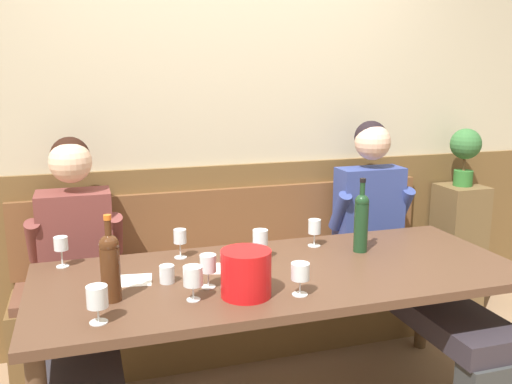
{
  "coord_description": "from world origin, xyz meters",
  "views": [
    {
      "loc": [
        -0.84,
        -2.18,
        1.63
      ],
      "look_at": [
        -0.02,
        0.43,
        1.04
      ],
      "focal_mm": 39.04,
      "sensor_mm": 36.0,
      "label": 1
    }
  ],
  "objects_px": {
    "potted_plant": "(465,150)",
    "person_center_left_seat": "(78,284)",
    "wine_glass_near_bucket": "(97,299)",
    "wine_glass_center_front": "(300,273)",
    "wall_bench": "(239,302)",
    "ice_bucket": "(246,273)",
    "water_tumbler_center": "(167,274)",
    "wine_glass_mid_right": "(314,228)",
    "wine_glass_right_end": "(260,239)",
    "wine_glass_center_rear": "(208,265)",
    "wine_glass_by_bottle": "(61,245)",
    "dining_table": "(281,286)",
    "wine_bottle_amber_mid": "(110,265)",
    "person_left_seat": "(401,251)",
    "wine_bottle_green_tall": "(361,220)",
    "wine_glass_left_end": "(180,238)",
    "wine_glass_mid_left": "(193,278)"
  },
  "relations": [
    {
      "from": "wine_glass_by_bottle",
      "to": "water_tumbler_center",
      "type": "relative_size",
      "value": 1.88
    },
    {
      "from": "person_center_left_seat",
      "to": "ice_bucket",
      "type": "distance_m",
      "value": 0.91
    },
    {
      "from": "wine_glass_right_end",
      "to": "wine_glass_center_rear",
      "type": "bearing_deg",
      "value": -138.79
    },
    {
      "from": "wine_glass_right_end",
      "to": "wine_glass_mid_left",
      "type": "distance_m",
      "value": 0.57
    },
    {
      "from": "wine_bottle_amber_mid",
      "to": "water_tumbler_center",
      "type": "bearing_deg",
      "value": 27.66
    },
    {
      "from": "wine_glass_center_front",
      "to": "wine_glass_right_end",
      "type": "bearing_deg",
      "value": 92.13
    },
    {
      "from": "wine_glass_center_rear",
      "to": "wine_glass_center_front",
      "type": "distance_m",
      "value": 0.39
    },
    {
      "from": "wine_glass_by_bottle",
      "to": "wine_glass_mid_right",
      "type": "bearing_deg",
      "value": -3.0
    },
    {
      "from": "wine_glass_near_bucket",
      "to": "dining_table",
      "type": "bearing_deg",
      "value": 20.27
    },
    {
      "from": "wine_glass_near_bucket",
      "to": "person_center_left_seat",
      "type": "bearing_deg",
      "value": 96.67
    },
    {
      "from": "wine_bottle_amber_mid",
      "to": "wine_glass_center_front",
      "type": "relative_size",
      "value": 2.59
    },
    {
      "from": "person_left_seat",
      "to": "wine_glass_mid_left",
      "type": "height_order",
      "value": "person_left_seat"
    },
    {
      "from": "wine_glass_near_bucket",
      "to": "wine_glass_mid_left",
      "type": "xyz_separation_m",
      "value": [
        0.37,
        0.1,
        0.0
      ]
    },
    {
      "from": "wine_glass_right_end",
      "to": "water_tumbler_center",
      "type": "distance_m",
      "value": 0.51
    },
    {
      "from": "dining_table",
      "to": "wine_glass_center_rear",
      "type": "distance_m",
      "value": 0.41
    },
    {
      "from": "wall_bench",
      "to": "potted_plant",
      "type": "height_order",
      "value": "potted_plant"
    },
    {
      "from": "wine_glass_near_bucket",
      "to": "wine_glass_by_bottle",
      "type": "height_order",
      "value": "wine_glass_by_bottle"
    },
    {
      "from": "water_tumbler_center",
      "to": "wall_bench",
      "type": "bearing_deg",
      "value": 53.91
    },
    {
      "from": "person_left_seat",
      "to": "water_tumbler_center",
      "type": "bearing_deg",
      "value": -166.7
    },
    {
      "from": "wine_glass_mid_left",
      "to": "wine_glass_by_bottle",
      "type": "bearing_deg",
      "value": 131.73
    },
    {
      "from": "wine_glass_mid_right",
      "to": "wall_bench",
      "type": "bearing_deg",
      "value": 123.87
    },
    {
      "from": "wine_bottle_amber_mid",
      "to": "potted_plant",
      "type": "distance_m",
      "value": 2.5
    },
    {
      "from": "dining_table",
      "to": "wine_bottle_green_tall",
      "type": "distance_m",
      "value": 0.55
    },
    {
      "from": "dining_table",
      "to": "wine_glass_by_bottle",
      "type": "distance_m",
      "value": 1.04
    },
    {
      "from": "ice_bucket",
      "to": "wine_glass_left_end",
      "type": "bearing_deg",
      "value": 107.38
    },
    {
      "from": "potted_plant",
      "to": "person_center_left_seat",
      "type": "bearing_deg",
      "value": -170.67
    },
    {
      "from": "wine_glass_center_rear",
      "to": "dining_table",
      "type": "bearing_deg",
      "value": 14.67
    },
    {
      "from": "wall_bench",
      "to": "dining_table",
      "type": "xyz_separation_m",
      "value": [
        0.0,
        -0.73,
        0.38
      ]
    },
    {
      "from": "wine_bottle_amber_mid",
      "to": "wine_glass_right_end",
      "type": "distance_m",
      "value": 0.78
    },
    {
      "from": "wine_glass_right_end",
      "to": "wall_bench",
      "type": "bearing_deg",
      "value": 85.6
    },
    {
      "from": "wine_glass_mid_right",
      "to": "person_center_left_seat",
      "type": "bearing_deg",
      "value": 176.9
    },
    {
      "from": "person_left_seat",
      "to": "wine_glass_center_front",
      "type": "xyz_separation_m",
      "value": [
        -0.87,
        -0.62,
        0.19
      ]
    },
    {
      "from": "wall_bench",
      "to": "wine_glass_by_bottle",
      "type": "distance_m",
      "value": 1.17
    },
    {
      "from": "wall_bench",
      "to": "person_center_left_seat",
      "type": "bearing_deg",
      "value": -157.65
    },
    {
      "from": "wall_bench",
      "to": "wine_glass_near_bucket",
      "type": "height_order",
      "value": "wall_bench"
    },
    {
      "from": "wine_glass_near_bucket",
      "to": "wine_glass_center_front",
      "type": "relative_size",
      "value": 1.04
    },
    {
      "from": "wine_glass_right_end",
      "to": "wine_glass_center_front",
      "type": "height_order",
      "value": "wine_glass_right_end"
    },
    {
      "from": "wine_glass_center_front",
      "to": "wine_glass_center_rear",
      "type": "bearing_deg",
      "value": 150.8
    },
    {
      "from": "wine_glass_center_front",
      "to": "water_tumbler_center",
      "type": "height_order",
      "value": "wine_glass_center_front"
    },
    {
      "from": "wine_glass_right_end",
      "to": "wine_glass_near_bucket",
      "type": "relative_size",
      "value": 1.04
    },
    {
      "from": "dining_table",
      "to": "wine_glass_by_bottle",
      "type": "xyz_separation_m",
      "value": [
        -0.96,
        0.36,
        0.18
      ]
    },
    {
      "from": "water_tumbler_center",
      "to": "potted_plant",
      "type": "xyz_separation_m",
      "value": [
        2.08,
        0.75,
        0.36
      ]
    },
    {
      "from": "ice_bucket",
      "to": "wine_glass_mid_right",
      "type": "xyz_separation_m",
      "value": [
        0.53,
        0.52,
        -0.0
      ]
    },
    {
      "from": "potted_plant",
      "to": "wall_bench",
      "type": "bearing_deg",
      "value": -178.73
    },
    {
      "from": "person_left_seat",
      "to": "wine_glass_by_bottle",
      "type": "relative_size",
      "value": 9.33
    },
    {
      "from": "dining_table",
      "to": "ice_bucket",
      "type": "bearing_deg",
      "value": -136.3
    },
    {
      "from": "person_left_seat",
      "to": "wine_glass_center_rear",
      "type": "distance_m",
      "value": 1.3
    },
    {
      "from": "wine_glass_left_end",
      "to": "water_tumbler_center",
      "type": "relative_size",
      "value": 1.87
    },
    {
      "from": "dining_table",
      "to": "person_center_left_seat",
      "type": "xyz_separation_m",
      "value": [
        -0.9,
        0.36,
        -0.02
      ]
    },
    {
      "from": "wall_bench",
      "to": "potted_plant",
      "type": "xyz_separation_m",
      "value": [
        1.56,
        0.03,
        0.85
      ]
    }
  ]
}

